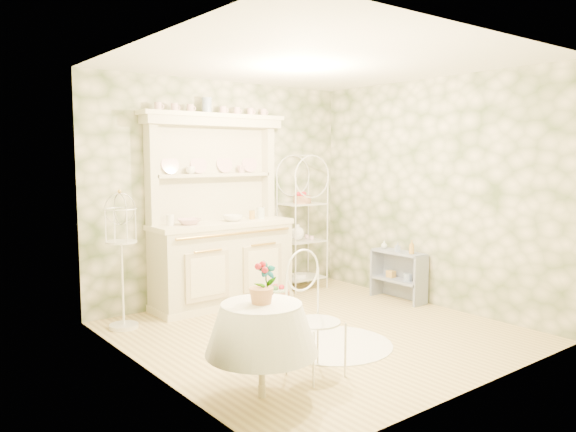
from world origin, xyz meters
TOP-DOWN VIEW (x-y plane):
  - floor at (0.00, 0.00)m, footprint 3.60×3.60m
  - ceiling at (0.00, 0.00)m, footprint 3.60×3.60m
  - wall_left at (-1.80, 0.00)m, footprint 3.60×3.60m
  - wall_right at (1.80, 0.00)m, footprint 3.60×3.60m
  - wall_back at (0.00, 1.80)m, footprint 3.60×3.60m
  - wall_front at (0.00, -1.80)m, footprint 3.60×3.60m
  - kitchen_dresser at (-0.20, 1.52)m, footprint 1.87×0.61m
  - bakers_rack at (1.09, 1.58)m, footprint 0.56×0.41m
  - side_shelf at (1.63, 0.36)m, footprint 0.33×0.74m
  - round_table at (-1.35, -0.91)m, footprint 0.83×0.83m
  - cafe_chair at (-0.77, -0.85)m, footprint 0.47×0.47m
  - birdcage_stand at (-1.51, 1.36)m, footprint 0.37×0.37m
  - floor_basket at (0.28, 1.10)m, footprint 0.48×0.48m
  - lace_rug at (-0.15, -0.37)m, footprint 1.38×1.38m
  - bowl_floral at (-0.65, 1.51)m, footprint 0.34×0.34m
  - bowl_white at (-0.07, 1.48)m, footprint 0.30×0.30m
  - cup_left at (-0.52, 1.68)m, footprint 0.11×0.11m
  - cup_right at (0.18, 1.67)m, footprint 0.12×0.12m
  - potted_geranium at (-1.31, -0.91)m, footprint 0.18×0.13m
  - bottle_amber at (1.59, 0.13)m, footprint 0.07×0.07m
  - bottle_blue at (1.58, 0.34)m, footprint 0.07×0.07m
  - bottle_glass at (1.63, 0.60)m, footprint 0.10×0.10m

SIDE VIEW (x-z plane):
  - floor at x=0.00m, z-range 0.00..0.00m
  - lace_rug at x=-0.15m, z-range 0.00..0.01m
  - floor_basket at x=0.28m, z-range 0.00..0.24m
  - side_shelf at x=1.63m, z-range 0.00..0.62m
  - round_table at x=-1.35m, z-range 0.00..0.75m
  - cafe_chair at x=-0.77m, z-range 0.00..0.99m
  - bottle_glass at x=1.63m, z-range 0.59..0.70m
  - bottle_blue at x=1.58m, z-range 0.60..0.71m
  - bottle_amber at x=1.59m, z-range 0.60..0.77m
  - birdcage_stand at x=-1.51m, z-range 0.00..1.44m
  - potted_geranium at x=-1.31m, z-range 0.70..1.00m
  - bakers_rack at x=1.09m, z-range 0.00..1.74m
  - bowl_floral at x=-0.65m, z-range 0.98..1.05m
  - bowl_white at x=-0.07m, z-range 0.98..1.06m
  - kitchen_dresser at x=-0.20m, z-range 0.00..2.29m
  - wall_left at x=-1.80m, z-range 1.35..1.35m
  - wall_right at x=1.80m, z-range 1.35..1.35m
  - wall_back at x=0.00m, z-range 1.35..1.35m
  - wall_front at x=0.00m, z-range 1.35..1.35m
  - cup_left at x=-0.52m, z-range 1.57..1.65m
  - cup_right at x=0.18m, z-range 1.56..1.66m
  - ceiling at x=0.00m, z-range 2.70..2.70m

